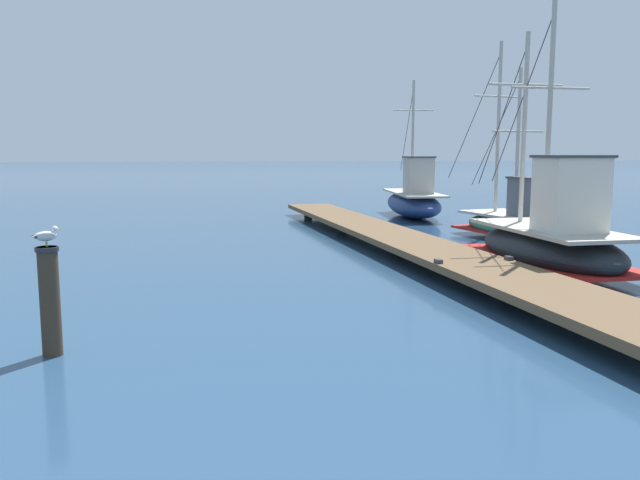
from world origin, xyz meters
TOP-DOWN VIEW (x-y plane):
  - floating_dock at (6.47, 16.00)m, footprint 2.07×22.40m
  - fishing_boat_0 at (10.37, 24.69)m, footprint 2.80×6.23m
  - fishing_boat_1 at (11.05, 17.40)m, footprint 2.71×6.46m
  - fishing_boat_5 at (8.79, 12.31)m, footprint 2.30×6.21m
  - mooring_piling at (-1.15, 8.52)m, footprint 0.30×0.30m
  - perched_seagull at (-1.15, 8.52)m, footprint 0.36×0.25m

SIDE VIEW (x-z plane):
  - floating_dock at x=6.47m, z-range 0.10..0.63m
  - fishing_boat_1 at x=11.05m, z-range -2.52..3.70m
  - fishing_boat_0 at x=10.37m, z-range -2.10..3.58m
  - fishing_boat_5 at x=8.79m, z-range -2.30..3.78m
  - mooring_piling at x=-1.15m, z-range 0.04..1.50m
  - perched_seagull at x=-1.15m, z-range 1.48..1.75m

